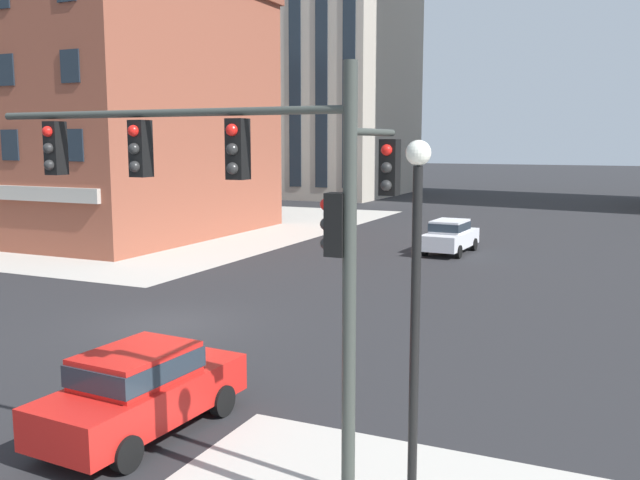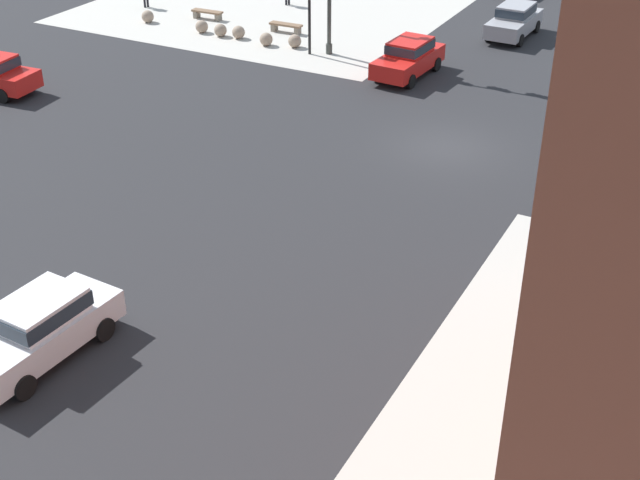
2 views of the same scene
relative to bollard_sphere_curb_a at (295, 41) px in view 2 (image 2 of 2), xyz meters
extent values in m
plane|color=#262628|center=(-11.16, 7.91, -0.33)|extent=(320.00, 320.00, 0.00)
cube|color=#B7B2A8|center=(4.84, -6.59, -0.33)|extent=(20.00, 19.00, 0.02)
cylinder|color=#383D38|center=(-1.99, 0.07, -0.08)|extent=(0.32, 0.32, 0.50)
sphere|color=gray|center=(0.00, 0.00, 0.00)|extent=(0.67, 0.67, 0.67)
sphere|color=gray|center=(1.43, 0.42, 0.00)|extent=(0.67, 0.67, 0.67)
sphere|color=gray|center=(3.31, 0.07, 0.00)|extent=(0.67, 0.67, 0.67)
sphere|color=gray|center=(4.33, 0.21, 0.00)|extent=(0.67, 0.67, 0.67)
sphere|color=gray|center=(5.57, 0.13, 0.00)|extent=(0.67, 0.67, 0.67)
sphere|color=gray|center=(9.27, -0.05, 0.00)|extent=(0.67, 0.67, 0.67)
cube|color=brown|center=(1.64, -1.96, 0.11)|extent=(1.81, 0.54, 0.10)
cube|color=gray|center=(0.94, -1.98, -0.14)|extent=(0.25, 0.42, 0.39)
cube|color=gray|center=(2.34, -1.94, -0.14)|extent=(0.25, 0.42, 0.39)
cube|color=brown|center=(6.72, -2.08, 0.11)|extent=(1.82, 0.56, 0.10)
cube|color=gray|center=(6.02, -2.11, -0.14)|extent=(0.26, 0.42, 0.39)
cube|color=gray|center=(7.42, -2.05, -0.14)|extent=(0.26, 0.42, 0.39)
cylinder|color=black|center=(11.28, -2.38, 0.07)|extent=(0.13, 0.13, 0.80)
cylinder|color=black|center=(11.18, -2.53, 0.07)|extent=(0.13, 0.13, 0.80)
cylinder|color=black|center=(-1.16, 0.56, 2.26)|extent=(0.14, 0.14, 5.20)
cylinder|color=black|center=(7.37, 12.48, -0.01)|extent=(0.66, 0.27, 0.64)
cylinder|color=black|center=(7.52, 10.82, -0.01)|extent=(0.66, 0.27, 0.64)
cylinder|color=black|center=(-14.81, -10.11, -0.01)|extent=(0.23, 0.64, 0.64)
cube|color=#99999E|center=(-9.22, -6.85, 0.37)|extent=(1.88, 4.45, 0.76)
cube|color=#99999E|center=(-9.22, -7.00, 1.05)|extent=(1.55, 2.15, 0.60)
cube|color=#232D38|center=(-9.22, -7.00, 1.05)|extent=(1.59, 2.24, 0.40)
cylinder|color=black|center=(-10.02, -5.46, -0.01)|extent=(0.24, 0.65, 0.64)
cylinder|color=black|center=(-8.35, -5.51, -0.01)|extent=(0.24, 0.65, 0.64)
cylinder|color=black|center=(-10.09, -8.19, -0.01)|extent=(0.24, 0.65, 0.64)
cylinder|color=black|center=(-8.42, -8.24, -0.01)|extent=(0.24, 0.65, 0.64)
cube|color=red|center=(-6.68, 1.24, 0.37)|extent=(2.02, 4.50, 0.76)
cube|color=red|center=(-6.69, 1.09, 1.05)|extent=(1.62, 2.20, 0.60)
cube|color=#232D38|center=(-6.69, 1.09, 1.05)|extent=(1.66, 2.29, 0.40)
cylinder|color=black|center=(-7.43, 2.66, -0.01)|extent=(0.26, 0.65, 0.64)
cylinder|color=black|center=(-5.76, 2.55, -0.01)|extent=(0.26, 0.65, 0.64)
cylinder|color=black|center=(-7.60, -0.07, -0.01)|extent=(0.26, 0.65, 0.64)
cylinder|color=black|center=(-5.93, -0.17, -0.01)|extent=(0.26, 0.65, 0.64)
cube|color=silver|center=(-6.63, 25.00, 0.37)|extent=(2.01, 4.49, 0.76)
cube|color=silver|center=(-6.63, 24.85, 1.05)|extent=(1.62, 2.19, 0.60)
cube|color=#232D38|center=(-6.63, 24.85, 1.05)|extent=(1.66, 2.28, 0.40)
cylinder|color=black|center=(-7.38, 26.41, -0.01)|extent=(0.26, 0.65, 0.64)
cylinder|color=black|center=(-7.54, 23.68, -0.01)|extent=(0.26, 0.65, 0.64)
cylinder|color=black|center=(-5.87, 23.59, -0.01)|extent=(0.26, 0.65, 0.64)
camera|label=1|loc=(1.61, -8.83, 5.20)|focal=38.79mm
camera|label=2|loc=(-21.19, 37.38, 13.52)|focal=48.90mm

